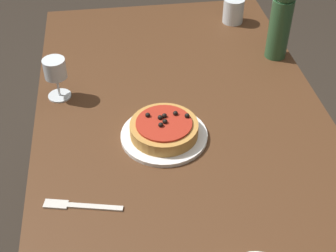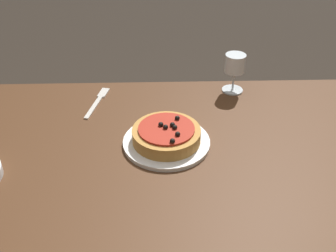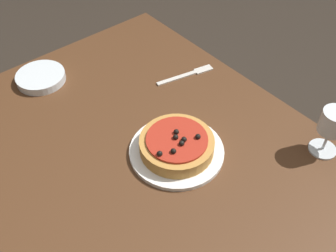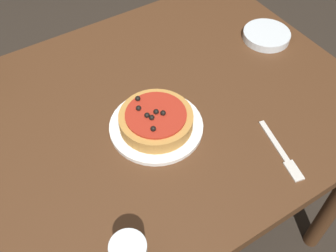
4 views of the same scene
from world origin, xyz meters
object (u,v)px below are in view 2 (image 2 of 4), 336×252
object	(u,v)px
dining_table	(205,184)
dinner_plate	(166,142)
fork	(98,101)
wine_glass	(235,66)
pizza	(166,134)

from	to	relation	value
dining_table	dinner_plate	xyz separation A→B (m)	(0.11, -0.07, 0.10)
dinner_plate	fork	xyz separation A→B (m)	(0.22, -0.24, -0.00)
dinner_plate	wine_glass	distance (m)	0.39
dining_table	fork	bearing A→B (deg)	-43.15
wine_glass	fork	distance (m)	0.47
dining_table	fork	distance (m)	0.46
fork	pizza	bearing A→B (deg)	-124.50
dining_table	pizza	world-z (taller)	pizza
wine_glass	pizza	bearing A→B (deg)	51.72
fork	dinner_plate	bearing A→B (deg)	-124.51
dining_table	pizza	xyz separation A→B (m)	(0.11, -0.07, 0.13)
pizza	fork	xyz separation A→B (m)	(0.22, -0.24, -0.03)
pizza	dinner_plate	bearing A→B (deg)	-27.59
dinner_plate	pizza	size ratio (longest dim) A/B	1.28
dining_table	wine_glass	size ratio (longest dim) A/B	10.71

